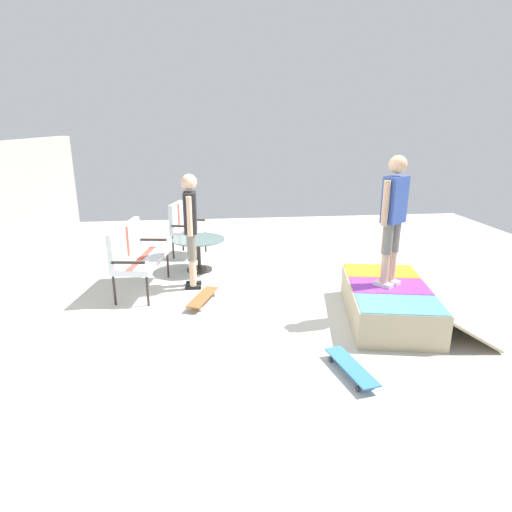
{
  "coord_description": "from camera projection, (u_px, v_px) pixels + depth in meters",
  "views": [
    {
      "loc": [
        -5.46,
        1.0,
        2.44
      ],
      "look_at": [
        0.19,
        0.36,
        0.7
      ],
      "focal_mm": 30.24,
      "sensor_mm": 36.0,
      "label": 1
    }
  ],
  "objects": [
    {
      "name": "patio_bench",
      "position": [
        134.0,
        252.0,
        6.45
      ],
      "size": [
        1.32,
        0.74,
        1.02
      ],
      "color": "#2D2823",
      "rests_on": "ground_plane"
    },
    {
      "name": "skateboard_by_bench",
      "position": [
        203.0,
        297.0,
        6.13
      ],
      "size": [
        0.82,
        0.47,
        0.1
      ],
      "color": "brown",
      "rests_on": "ground_plane"
    },
    {
      "name": "ground_plane",
      "position": [
        283.0,
        310.0,
        6.02
      ],
      "size": [
        12.0,
        12.0,
        0.1
      ],
      "primitive_type": "cube",
      "color": "beige"
    },
    {
      "name": "skateboard_spare",
      "position": [
        351.0,
        367.0,
        4.37
      ],
      "size": [
        0.82,
        0.35,
        0.1
      ],
      "color": "#3372B2",
      "rests_on": "ground_plane"
    },
    {
      "name": "patio_table",
      "position": [
        199.0,
        248.0,
        7.4
      ],
      "size": [
        0.9,
        0.9,
        0.57
      ],
      "color": "#2D2823",
      "rests_on": "ground_plane"
    },
    {
      "name": "person_watching",
      "position": [
        191.0,
        222.0,
        6.46
      ],
      "size": [
        0.48,
        0.25,
        1.75
      ],
      "color": "black",
      "rests_on": "ground_plane"
    },
    {
      "name": "skate_ramp",
      "position": [
        390.0,
        302.0,
        5.6
      ],
      "size": [
        2.04,
        1.92,
        0.46
      ],
      "color": "tan",
      "rests_on": "ground_plane"
    },
    {
      "name": "person_skater",
      "position": [
        394.0,
        212.0,
        5.29
      ],
      "size": [
        0.36,
        0.4,
        1.64
      ],
      "color": "silver",
      "rests_on": "skate_ramp"
    },
    {
      "name": "patio_chair_near_house",
      "position": [
        183.0,
        224.0,
        8.24
      ],
      "size": [
        0.75,
        0.71,
        1.02
      ],
      "color": "#2D2823",
      "rests_on": "ground_plane"
    }
  ]
}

